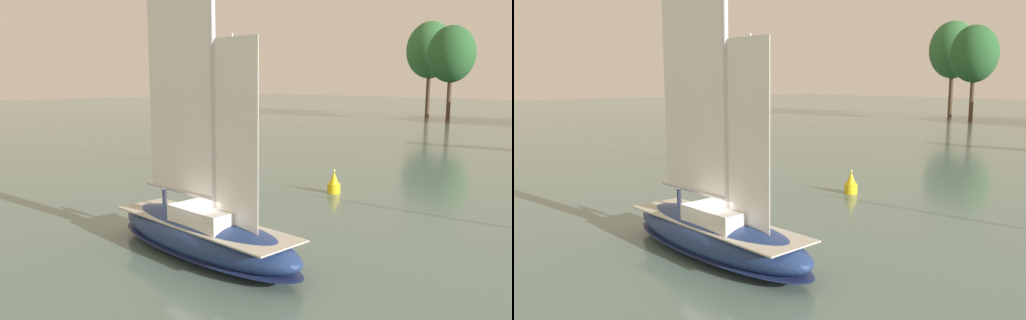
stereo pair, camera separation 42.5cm
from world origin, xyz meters
TOP-DOWN VIEW (x-y plane):
  - ground_plane at (0.00, 0.00)m, footprint 400.00×400.00m
  - tree_shore_center at (-30.14, 76.95)m, footprint 8.49×8.49m
  - tree_shore_right at (-38.73, 84.38)m, footprint 9.48×9.48m
  - sailboat_main at (0.02, 0.00)m, footprint 11.04×3.70m
  - sailboat_moored_mid_channel at (-14.92, 13.47)m, footprint 7.74×6.56m
  - channel_buoy at (-4.17, 13.43)m, footprint 0.85×0.85m

SIDE VIEW (x-z plane):
  - ground_plane at x=0.00m, z-range 0.00..0.00m
  - channel_buoy at x=-4.17m, z-range -0.18..1.40m
  - sailboat_moored_mid_channel at x=-14.92m, z-range -4.74..6.24m
  - sailboat_main at x=0.02m, z-range -6.31..8.64m
  - tree_shore_center at x=-30.14m, z-range 3.50..20.98m
  - tree_shore_right at x=-38.73m, z-range 3.90..23.41m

